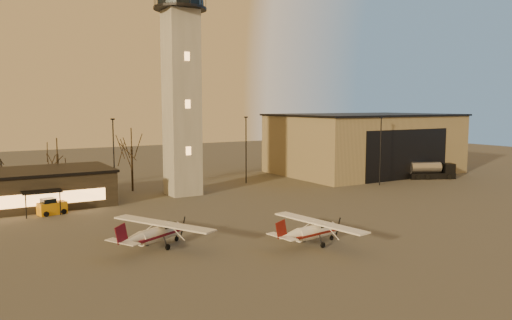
# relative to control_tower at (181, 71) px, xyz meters

# --- Properties ---
(ground) EXTENTS (220.00, 220.00, 0.00)m
(ground) POSITION_rel_control_tower_xyz_m (0.00, -30.00, -16.33)
(ground) COLOR #484643
(ground) RESTS_ON ground
(control_tower) EXTENTS (6.80, 6.80, 32.60)m
(control_tower) POSITION_rel_control_tower_xyz_m (0.00, 0.00, 0.00)
(control_tower) COLOR gray
(control_tower) RESTS_ON ground
(hangar) EXTENTS (30.60, 20.60, 10.30)m
(hangar) POSITION_rel_control_tower_xyz_m (36.00, 3.98, -11.17)
(hangar) COLOR #988863
(hangar) RESTS_ON ground
(light_poles) EXTENTS (58.50, 12.25, 10.14)m
(light_poles) POSITION_rel_control_tower_xyz_m (0.50, 1.00, -10.92)
(light_poles) COLOR black
(light_poles) RESTS_ON ground
(tree_row) EXTENTS (37.20, 9.20, 8.80)m
(tree_row) POSITION_rel_control_tower_xyz_m (-13.70, 9.16, -10.39)
(tree_row) COLOR black
(tree_row) RESTS_ON ground
(cessna_front) EXTENTS (7.95, 10.01, 2.75)m
(cessna_front) POSITION_rel_control_tower_xyz_m (0.48, -28.16, -15.38)
(cessna_front) COLOR white
(cessna_front) RESTS_ON ground
(cessna_rear) EXTENTS (8.32, 9.89, 2.87)m
(cessna_rear) POSITION_rel_control_tower_xyz_m (-11.27, -22.01, -15.34)
(cessna_rear) COLOR silver
(cessna_rear) RESTS_ON ground
(fuel_truck) EXTENTS (7.60, 5.02, 2.75)m
(fuel_truck) POSITION_rel_control_tower_xyz_m (39.97, -7.39, -15.24)
(fuel_truck) COLOR black
(fuel_truck) RESTS_ON ground
(service_cart) EXTENTS (3.10, 2.30, 1.80)m
(service_cart) POSITION_rel_control_tower_xyz_m (-17.07, -3.94, -15.64)
(service_cart) COLOR orange
(service_cart) RESTS_ON ground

